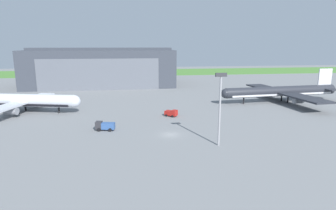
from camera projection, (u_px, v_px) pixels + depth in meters
name	position (u px, v px, depth m)	size (l,w,h in m)	color
ground_plane	(170.00, 135.00, 69.03)	(440.00, 440.00, 0.00)	slate
grass_field_strip	(138.00, 72.00, 228.01)	(440.00, 56.00, 0.08)	#4C8236
maintenance_hangar	(102.00, 67.00, 154.43)	(75.90, 39.80, 20.20)	#383D47
airliner_far_left	(281.00, 92.00, 107.89)	(48.77, 44.41, 12.50)	#282B33
airliner_far_right	(25.00, 101.00, 91.49)	(36.19, 31.49, 12.98)	silver
fuel_bowser	(171.00, 113.00, 86.58)	(4.11, 3.90, 2.08)	#AD1E19
ops_van	(105.00, 126.00, 72.11)	(5.06, 2.82, 2.37)	#2D2D33
apron_light_mast	(220.00, 103.00, 59.65)	(2.40, 0.50, 15.83)	#99999E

